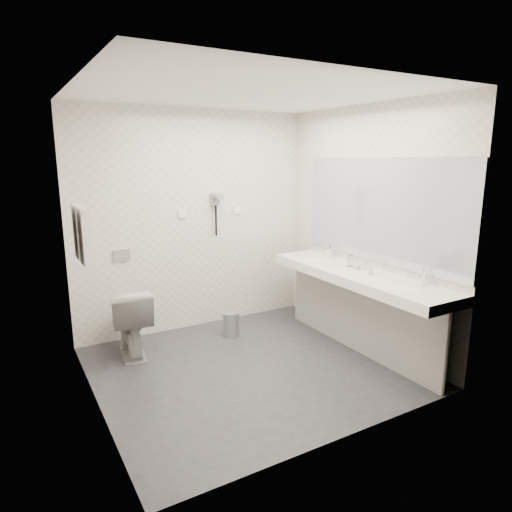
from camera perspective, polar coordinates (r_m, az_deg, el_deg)
floor at (r=4.44m, az=-0.73°, el=-13.95°), size 2.80×2.80×0.00m
ceiling at (r=4.01m, az=-0.83°, el=20.01°), size 2.80×2.80×0.00m
wall_back at (r=5.20m, az=-7.82°, el=4.35°), size 2.80×0.00×2.80m
wall_front at (r=3.00m, az=11.46°, el=-1.75°), size 2.80×0.00×2.80m
wall_left at (r=3.58m, az=-20.71°, el=0.00°), size 0.00×2.60×2.60m
wall_right at (r=4.87m, az=13.78°, el=3.56°), size 0.00×2.60×2.60m
vanity_counter at (r=4.63m, az=12.73°, el=-2.53°), size 0.55×2.20×0.10m
vanity_panel at (r=4.77m, az=12.71°, el=-7.42°), size 0.03×2.15×0.75m
vanity_post_near at (r=4.15m, az=22.93°, el=-11.21°), size 0.06×0.06×0.75m
vanity_post_far at (r=5.55m, az=5.67°, el=-4.33°), size 0.06×0.06×0.75m
mirror at (r=4.69m, az=15.46°, el=5.61°), size 0.02×2.20×1.05m
basin_near at (r=4.19m, az=18.77°, el=-3.99°), size 0.40×0.31×0.05m
basin_far at (r=5.10m, az=7.82°, el=-0.55°), size 0.40×0.31×0.05m
faucet_near at (r=4.31m, az=20.58°, el=-2.43°), size 0.04×0.04×0.15m
faucet_far at (r=5.20m, az=9.55°, el=0.66°), size 0.04×0.04×0.15m
soap_bottle_a at (r=4.70m, az=13.48°, el=-0.96°), size 0.07×0.07×0.12m
soap_bottle_b at (r=4.70m, az=12.66°, el=-1.11°), size 0.10×0.10×0.09m
soap_bottle_c at (r=4.53m, az=14.33°, el=-1.55°), size 0.05×0.05×0.12m
glass_left at (r=4.81m, az=11.93°, el=-0.57°), size 0.07×0.07×0.12m
toilet at (r=4.75m, az=-15.71°, el=-7.95°), size 0.48×0.74×0.71m
flush_plate at (r=4.98m, az=-16.72°, el=0.07°), size 0.18×0.02×0.12m
pedal_bin at (r=5.12m, az=-3.23°, el=-8.70°), size 0.23×0.23×0.26m
bin_lid at (r=5.07m, az=-3.25°, el=-7.27°), size 0.18×0.18×0.02m
towel_rail at (r=4.08m, az=-21.65°, el=5.64°), size 0.02×0.62×0.02m
towel_near at (r=3.98m, az=-20.95°, el=2.32°), size 0.07×0.24×0.48m
towel_far at (r=4.25m, az=-21.57°, el=2.88°), size 0.07×0.24×0.48m
dryer_cradle at (r=5.24m, az=-5.23°, el=7.23°), size 0.10×0.04×0.14m
dryer_barrel at (r=5.17m, az=-4.90°, el=7.50°), size 0.08×0.14×0.08m
dryer_cord at (r=5.26m, az=-5.10°, el=4.50°), size 0.02×0.02×0.35m
switch_plate_a at (r=5.12m, az=-9.36°, el=5.30°), size 0.09×0.02×0.09m
switch_plate_b at (r=5.40m, az=-2.38°, el=5.83°), size 0.09×0.02×0.09m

